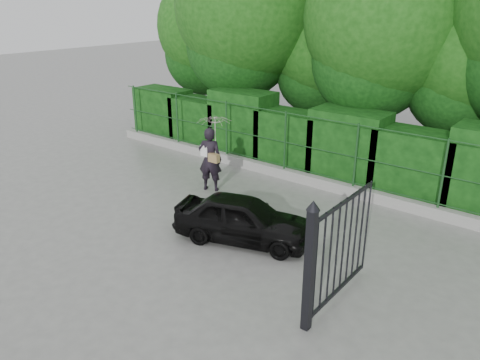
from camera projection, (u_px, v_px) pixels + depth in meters
The scene contains 8 objects.
ground at pixel (169, 226), 11.44m from camera, with size 80.00×80.00×0.00m, color gray.
kerb at pixel (273, 170), 14.67m from camera, with size 14.00×0.25×0.30m, color #9E9E99.
fence at pixel (280, 140), 14.16m from camera, with size 14.13×0.06×1.80m.
hedge at pixel (296, 138), 14.98m from camera, with size 14.20×1.20×2.28m.
trees at pixel (365, 18), 14.75m from camera, with size 17.10×6.15×8.08m.
gate at pixel (324, 255), 7.82m from camera, with size 0.22×2.33×2.36m.
woman at pixel (213, 143), 13.06m from camera, with size 1.03×0.98×2.20m.
car at pixel (243, 219), 10.59m from camera, with size 1.27×3.16×1.08m, color black.
Camera 1 is at (7.73, -6.95, 5.21)m, focal length 35.00 mm.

